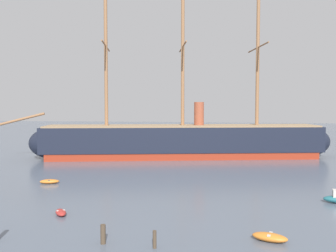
{
  "coord_description": "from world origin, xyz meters",
  "views": [
    {
      "loc": [
        4.5,
        -19.32,
        10.54
      ],
      "look_at": [
        -4.02,
        35.15,
        7.33
      ],
      "focal_mm": 39.18,
      "sensor_mm": 36.0,
      "label": 1
    }
  ],
  "objects_px": {
    "dinghy_foreground_left": "(61,212)",
    "dinghy_foreground_right": "(270,237)",
    "dinghy_mid_left": "(49,181)",
    "mooring_piling_left_pair": "(155,239)",
    "dinghy_distant_centre": "(212,150)",
    "tall_ship": "(183,141)",
    "mooring_piling_nearest": "(103,234)",
    "motorboat_far_left": "(67,149)"
  },
  "relations": [
    {
      "from": "dinghy_foreground_left",
      "to": "dinghy_foreground_right",
      "type": "relative_size",
      "value": 0.77
    },
    {
      "from": "dinghy_foreground_left",
      "to": "dinghy_mid_left",
      "type": "distance_m",
      "value": 15.01
    },
    {
      "from": "dinghy_foreground_right",
      "to": "mooring_piling_left_pair",
      "type": "distance_m",
      "value": 8.96
    },
    {
      "from": "dinghy_foreground_left",
      "to": "dinghy_distant_centre",
      "type": "relative_size",
      "value": 1.07
    },
    {
      "from": "tall_ship",
      "to": "mooring_piling_nearest",
      "type": "bearing_deg",
      "value": -90.91
    },
    {
      "from": "tall_ship",
      "to": "motorboat_far_left",
      "type": "relative_size",
      "value": 12.84
    },
    {
      "from": "mooring_piling_nearest",
      "to": "mooring_piling_left_pair",
      "type": "distance_m",
      "value": 4.03
    },
    {
      "from": "dinghy_foreground_right",
      "to": "dinghy_distant_centre",
      "type": "xyz_separation_m",
      "value": [
        -6.48,
        54.26,
        -0.09
      ]
    },
    {
      "from": "dinghy_mid_left",
      "to": "mooring_piling_left_pair",
      "type": "bearing_deg",
      "value": -47.12
    },
    {
      "from": "dinghy_distant_centre",
      "to": "dinghy_foreground_left",
      "type": "bearing_deg",
      "value": -103.9
    },
    {
      "from": "dinghy_mid_left",
      "to": "mooring_piling_left_pair",
      "type": "distance_m",
      "value": 26.6
    },
    {
      "from": "dinghy_mid_left",
      "to": "motorboat_far_left",
      "type": "relative_size",
      "value": 0.53
    },
    {
      "from": "mooring_piling_nearest",
      "to": "dinghy_distant_centre",
      "type": "bearing_deg",
      "value": 83.89
    },
    {
      "from": "tall_ship",
      "to": "dinghy_foreground_left",
      "type": "bearing_deg",
      "value": -100.23
    },
    {
      "from": "dinghy_mid_left",
      "to": "dinghy_distant_centre",
      "type": "height_order",
      "value": "dinghy_mid_left"
    },
    {
      "from": "motorboat_far_left",
      "to": "dinghy_distant_centre",
      "type": "height_order",
      "value": "motorboat_far_left"
    },
    {
      "from": "dinghy_foreground_left",
      "to": "dinghy_distant_centre",
      "type": "distance_m",
      "value": 51.91
    },
    {
      "from": "dinghy_distant_centre",
      "to": "motorboat_far_left",
      "type": "bearing_deg",
      "value": -168.44
    },
    {
      "from": "motorboat_far_left",
      "to": "mooring_piling_nearest",
      "type": "xyz_separation_m",
      "value": [
        25.57,
        -50.28,
        0.04
      ]
    },
    {
      "from": "dinghy_foreground_left",
      "to": "mooring_piling_nearest",
      "type": "xyz_separation_m",
      "value": [
        6.4,
        -6.35,
        0.49
      ]
    },
    {
      "from": "dinghy_foreground_left",
      "to": "motorboat_far_left",
      "type": "height_order",
      "value": "motorboat_far_left"
    },
    {
      "from": "dinghy_foreground_left",
      "to": "dinghy_distant_centre",
      "type": "xyz_separation_m",
      "value": [
        12.47,
        50.39,
        -0.02
      ]
    },
    {
      "from": "dinghy_foreground_left",
      "to": "mooring_piling_left_pair",
      "type": "relative_size",
      "value": 1.72
    },
    {
      "from": "tall_ship",
      "to": "mooring_piling_nearest",
      "type": "relative_size",
      "value": 43.7
    },
    {
      "from": "dinghy_foreground_right",
      "to": "motorboat_far_left",
      "type": "xyz_separation_m",
      "value": [
        -38.13,
        47.79,
        0.37
      ]
    },
    {
      "from": "mooring_piling_left_pair",
      "to": "dinghy_distant_centre",
      "type": "bearing_deg",
      "value": 87.94
    },
    {
      "from": "mooring_piling_nearest",
      "to": "tall_ship",
      "type": "bearing_deg",
      "value": 89.09
    },
    {
      "from": "dinghy_foreground_right",
      "to": "dinghy_mid_left",
      "type": "xyz_separation_m",
      "value": [
        -26.63,
        16.77,
        -0.03
      ]
    },
    {
      "from": "mooring_piling_left_pair",
      "to": "tall_ship",
      "type": "bearing_deg",
      "value": 94.09
    },
    {
      "from": "tall_ship",
      "to": "mooring_piling_left_pair",
      "type": "relative_size",
      "value": 49.27
    },
    {
      "from": "dinghy_mid_left",
      "to": "dinghy_foreground_right",
      "type": "bearing_deg",
      "value": -32.2
    },
    {
      "from": "mooring_piling_left_pair",
      "to": "dinghy_foreground_right",
      "type": "bearing_deg",
      "value": 17.65
    },
    {
      "from": "motorboat_far_left",
      "to": "tall_ship",
      "type": "bearing_deg",
      "value": -9.56
    },
    {
      "from": "tall_ship",
      "to": "dinghy_mid_left",
      "type": "distance_m",
      "value": 30.6
    },
    {
      "from": "tall_ship",
      "to": "dinghy_mid_left",
      "type": "height_order",
      "value": "tall_ship"
    },
    {
      "from": "mooring_piling_nearest",
      "to": "mooring_piling_left_pair",
      "type": "relative_size",
      "value": 1.13
    },
    {
      "from": "tall_ship",
      "to": "dinghy_foreground_right",
      "type": "relative_size",
      "value": 21.91
    },
    {
      "from": "dinghy_foreground_left",
      "to": "dinghy_distant_centre",
      "type": "height_order",
      "value": "dinghy_foreground_left"
    },
    {
      "from": "dinghy_mid_left",
      "to": "mooring_piling_left_pair",
      "type": "height_order",
      "value": "mooring_piling_left_pair"
    },
    {
      "from": "dinghy_foreground_right",
      "to": "dinghy_distant_centre",
      "type": "bearing_deg",
      "value": 96.81
    },
    {
      "from": "mooring_piling_nearest",
      "to": "mooring_piling_left_pair",
      "type": "height_order",
      "value": "mooring_piling_nearest"
    },
    {
      "from": "dinghy_foreground_right",
      "to": "dinghy_foreground_left",
      "type": "bearing_deg",
      "value": 168.46
    }
  ]
}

